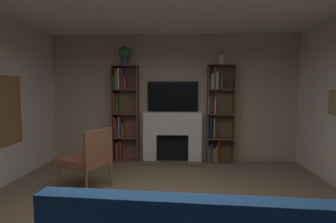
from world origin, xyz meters
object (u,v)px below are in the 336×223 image
at_px(bookshelf_left, 123,113).
at_px(armchair, 89,158).
at_px(tv, 173,97).
at_px(vase_with_flowers, 222,58).
at_px(potted_plant, 125,54).
at_px(fireplace, 172,135).
at_px(bookshelf_right, 217,115).

xyz_separation_m(bookshelf_left, armchair, (-0.13, -1.80, -0.57)).
bearing_deg(tv, vase_with_flowers, -6.32).
bearing_deg(tv, bookshelf_left, -176.27).
relative_size(bookshelf_left, vase_with_flowers, 5.43).
xyz_separation_m(potted_plant, vase_with_flowers, (2.15, 0.00, -0.11)).
xyz_separation_m(fireplace, vase_with_flowers, (1.08, -0.02, 1.71)).
bearing_deg(potted_plant, bookshelf_left, 147.81).
xyz_separation_m(fireplace, bookshelf_right, (1.00, 0.02, 0.47)).
xyz_separation_m(bookshelf_right, vase_with_flowers, (0.07, -0.04, 1.24)).
bearing_deg(fireplace, armchair, -125.70).
height_order(fireplace, vase_with_flowers, vase_with_flowers).
bearing_deg(armchair, tv, 55.76).
xyz_separation_m(potted_plant, armchair, (-0.20, -1.76, -1.89)).
relative_size(fireplace, armchair, 1.39).
distance_m(fireplace, potted_plant, 2.11).
bearing_deg(potted_plant, armchair, -96.64).
relative_size(tv, bookshelf_left, 0.52).
height_order(bookshelf_left, bookshelf_right, same).
bearing_deg(armchair, fireplace, 54.30).
distance_m(tv, potted_plant, 1.44).
xyz_separation_m(tv, vase_with_flowers, (1.08, -0.12, 0.84)).
bearing_deg(fireplace, bookshelf_right, 1.06).
height_order(tv, potted_plant, potted_plant).
bearing_deg(bookshelf_right, tv, 175.38).
distance_m(fireplace, bookshelf_left, 1.25).
bearing_deg(armchair, potted_plant, 83.36).
xyz_separation_m(bookshelf_right, potted_plant, (-2.08, -0.04, 1.35)).
relative_size(potted_plant, vase_with_flowers, 1.03).
bearing_deg(potted_plant, tv, 6.38).
bearing_deg(bookshelf_left, tv, 3.73).
bearing_deg(tv, fireplace, -90.00).
relative_size(bookshelf_right, vase_with_flowers, 5.43).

